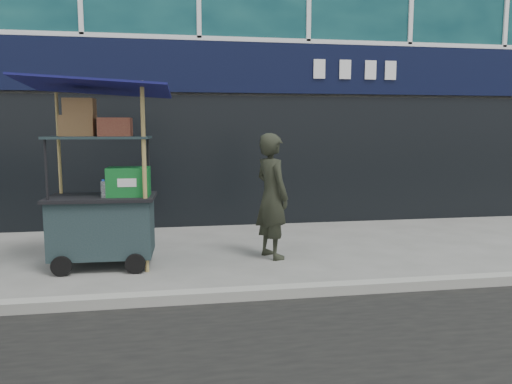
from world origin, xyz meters
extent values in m
plane|color=slate|center=(0.00, 0.00, 0.00)|extent=(80.00, 80.00, 0.00)
cube|color=#989991|center=(0.00, -0.20, 0.06)|extent=(80.00, 0.18, 0.12)
cube|color=black|center=(0.00, 3.86, 2.90)|extent=(15.68, 0.06, 0.90)
cube|color=black|center=(0.00, 3.90, 1.20)|extent=(15.68, 0.04, 2.40)
cube|color=#1A2C2D|center=(-1.44, 1.38, 0.53)|extent=(1.30, 0.80, 0.74)
cylinder|color=black|center=(-1.90, 1.00, 0.13)|extent=(0.26, 0.06, 0.25)
cylinder|color=black|center=(-1.01, 0.97, 0.13)|extent=(0.26, 0.06, 0.25)
cube|color=black|center=(-1.44, 1.38, 0.92)|extent=(1.39, 0.88, 0.04)
cylinder|color=black|center=(-2.04, 1.08, 1.30)|extent=(0.03, 0.03, 0.80)
cylinder|color=black|center=(-0.87, 1.04, 1.30)|extent=(0.03, 0.03, 0.80)
cylinder|color=black|center=(-2.01, 1.72, 1.30)|extent=(0.03, 0.03, 0.80)
cylinder|color=black|center=(-0.85, 1.67, 1.30)|extent=(0.03, 0.03, 0.80)
cube|color=#1A2C2D|center=(-1.44, 1.38, 1.70)|extent=(1.30, 0.80, 0.03)
cylinder|color=olive|center=(-0.87, 1.04, 1.19)|extent=(0.06, 0.06, 2.39)
cylinder|color=olive|center=(-2.01, 1.72, 1.14)|extent=(0.04, 0.04, 2.28)
cube|color=#0C0C43|center=(-1.44, 1.38, 2.33)|extent=(1.85, 1.35, 0.21)
cube|color=#10661A|center=(-1.09, 1.31, 1.13)|extent=(0.55, 0.39, 0.37)
cylinder|color=silver|center=(-1.39, 1.16, 1.05)|extent=(0.07, 0.07, 0.21)
cylinder|color=#1942BD|center=(-1.39, 1.16, 1.17)|extent=(0.04, 0.04, 0.02)
cube|color=brown|center=(-1.71, 1.44, 1.85)|extent=(0.44, 0.34, 0.27)
cube|color=#966341|center=(-1.23, 1.32, 1.83)|extent=(0.42, 0.31, 0.23)
cube|color=brown|center=(-1.67, 1.42, 2.09)|extent=(0.38, 0.29, 0.21)
imported|color=#25281D|center=(0.84, 1.48, 0.88)|extent=(0.63, 0.75, 1.75)
camera|label=1|loc=(-0.55, -5.28, 1.82)|focal=35.00mm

